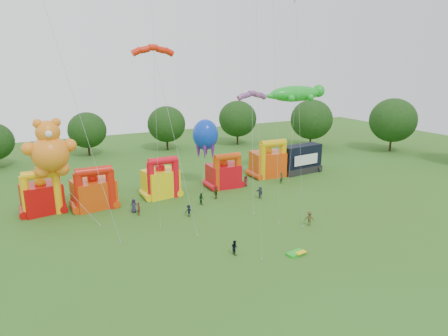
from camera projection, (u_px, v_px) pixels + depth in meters
name	position (u px, v px, depth m)	size (l,w,h in m)	color
ground	(283.00, 275.00, 36.77)	(160.00, 160.00, 0.00)	#365B19
tree_ring	(271.00, 211.00, 35.16)	(124.46, 126.57, 12.07)	#352314
bouncy_castle_0	(42.00, 196.00, 51.26)	(5.30, 4.54, 5.98)	#BF0809
bouncy_castle_1	(94.00, 191.00, 53.11)	(5.74, 4.90, 5.94)	#D1400B
bouncy_castle_2	(161.00, 181.00, 57.52)	(5.15, 4.38, 6.09)	yellow
bouncy_castle_3	(224.00, 174.00, 61.91)	(4.89, 4.01, 5.61)	red
bouncy_castle_4	(268.00, 162.00, 67.70)	(5.83, 4.93, 6.52)	#DE430C
stage_trailer	(301.00, 159.00, 69.90)	(7.84, 3.56, 4.96)	black
teddy_bear_kite	(64.00, 176.00, 48.71)	(7.54, 8.25, 12.52)	orange
gecko_kite	(293.00, 125.00, 65.80)	(12.86, 6.39, 15.26)	green
octopus_kite	(204.00, 158.00, 60.15)	(5.33, 7.57, 10.61)	#0C35BD
parafoil_kites	(104.00, 111.00, 43.07)	(28.27, 12.01, 30.86)	red
diamond_kites	(247.00, 103.00, 44.51)	(17.65, 19.01, 34.42)	red
folded_kite_bundle	(296.00, 253.00, 40.62)	(2.13, 1.34, 0.31)	green
spectator_0	(134.00, 206.00, 51.64)	(0.92, 0.60, 1.87)	#29243D
spectator_1	(139.00, 209.00, 50.73)	(0.65, 0.43, 1.79)	maroon
spectator_2	(201.00, 199.00, 54.61)	(0.79, 0.62, 1.63)	#153619
spectator_3	(189.00, 211.00, 50.35)	(1.00, 0.57, 1.54)	black
spectator_4	(216.00, 193.00, 56.79)	(1.05, 0.44, 1.79)	#3B3717
spectator_5	(260.00, 192.00, 57.05)	(1.61, 0.51, 1.73)	#24243C
spectator_6	(246.00, 181.00, 62.57)	(0.83, 0.54, 1.70)	#551822
spectator_7	(281.00, 178.00, 64.00)	(0.66, 0.43, 1.81)	#163720
spectator_8	(235.00, 247.00, 40.49)	(0.74, 0.58, 1.52)	black
spectator_9	(309.00, 218.00, 47.61)	(1.14, 0.66, 1.77)	#43381A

